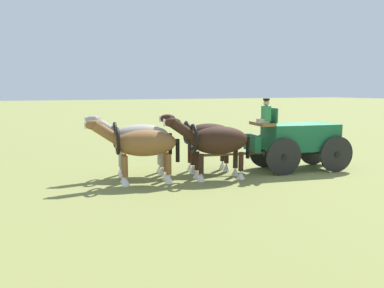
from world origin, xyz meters
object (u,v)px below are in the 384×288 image
at_px(show_wagon, 297,139).
at_px(draft_horse_lead_near, 142,145).
at_px(draft_horse_lead_off, 137,138).
at_px(draft_horse_rear_near, 215,141).
at_px(draft_horse_rear_off, 204,136).

xyz_separation_m(show_wagon, draft_horse_lead_near, (6.22, -0.44, 0.07)).
distance_m(show_wagon, draft_horse_lead_off, 6.23).
xyz_separation_m(draft_horse_rear_near, draft_horse_rear_off, (-0.20, -1.28, 0.03)).
xyz_separation_m(show_wagon, draft_horse_lead_off, (5.99, -1.72, 0.13)).
bearing_deg(draft_horse_lead_near, draft_horse_lead_off, -100.21).
bearing_deg(draft_horse_lead_near, show_wagon, 175.94).
bearing_deg(draft_horse_rear_near, draft_horse_lead_near, -10.00).
relative_size(show_wagon, draft_horse_lead_near, 1.88).
bearing_deg(draft_horse_lead_off, show_wagon, 163.96).
bearing_deg(draft_horse_rear_off, draft_horse_lead_near, 16.63).
relative_size(draft_horse_rear_near, draft_horse_lead_off, 1.00).
xyz_separation_m(draft_horse_lead_near, draft_horse_lead_off, (-0.23, -1.28, 0.05)).
height_order(draft_horse_lead_near, draft_horse_lead_off, draft_horse_lead_off).
bearing_deg(show_wagon, draft_horse_lead_off, -16.04).
bearing_deg(show_wagon, draft_horse_rear_near, 0.21).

